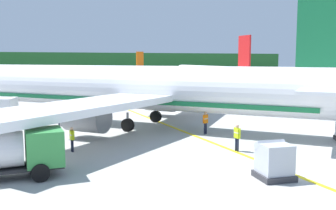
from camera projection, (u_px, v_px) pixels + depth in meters
The scene contains 13 objects.
ground at pixel (96, 96), 64.47m from camera, with size 240.00×320.00×0.20m, color #A8A8A3.
distant_treeline at pixel (42, 64), 143.87m from camera, with size 216.00×6.00×8.45m, color #1E5123.
airliner_foreground at pixel (133, 88), 34.22m from camera, with size 30.82×33.42×11.90m.
airliner_mid_apron at pixel (210, 74), 81.10m from camera, with size 29.39×35.43×10.10m.
airliner_far_taxiway at pixel (113, 71), 117.50m from camera, with size 27.70×23.34×8.38m.
airliner_distant at pixel (106, 68), 159.32m from camera, with size 29.23×24.22×8.35m.
service_truck_fuel at pixel (2, 152), 19.06m from camera, with size 6.18×2.55×2.40m.
cargo_container_mid at pixel (274, 161), 19.26m from camera, with size 1.92×1.92×1.91m.
crew_marshaller at pixel (60, 114), 34.42m from camera, with size 0.63×0.27×1.79m.
crew_loader_left at pixel (72, 137), 24.88m from camera, with size 0.26×0.63×1.60m.
crew_loader_right at pixel (205, 121), 30.79m from camera, with size 0.58×0.40×1.79m.
crew_supervisor at pixel (237, 135), 24.98m from camera, with size 0.27×0.63×1.77m.
apron_guide_line at pixel (185, 132), 31.63m from camera, with size 0.30×60.00×0.01m, color yellow.
Camera 1 is at (-14.76, -15.63, 5.98)m, focal length 41.21 mm.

